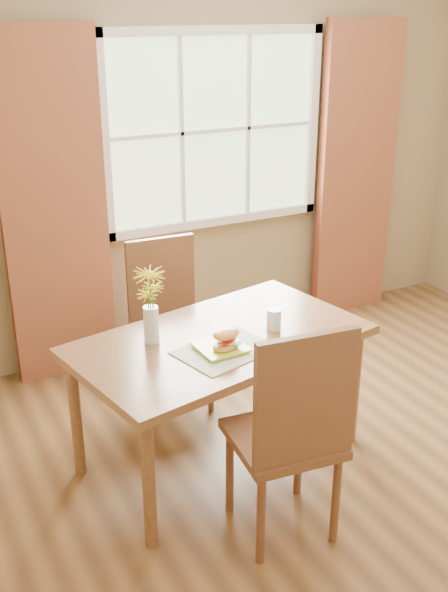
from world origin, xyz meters
TOP-DOWN VIEW (x-y plane):
  - room at (0.00, 0.00)m, footprint 4.24×3.84m
  - window at (0.00, 1.87)m, footprint 1.62×0.06m
  - curtain_left at (-1.15, 1.78)m, footprint 0.65×0.08m
  - curtain_right at (1.15, 1.78)m, footprint 0.65×0.08m
  - dining_table at (-0.68, 0.46)m, footprint 1.62×1.10m
  - chair_near at (-0.69, -0.26)m, footprint 0.50×0.50m
  - chair_far at (-0.68, 1.16)m, footprint 0.45×0.45m
  - placemat at (-0.73, 0.31)m, footprint 0.52×0.43m
  - plate at (-0.75, 0.32)m, footprint 0.24×0.24m
  - croissant_sandwich at (-0.74, 0.28)m, footprint 0.17×0.13m
  - water_glass at (-0.39, 0.41)m, footprint 0.07×0.07m
  - flower_vase at (-1.01, 0.56)m, footprint 0.16×0.16m

SIDE VIEW (x-z plane):
  - chair_far at x=-0.68m, z-range 0.05..1.06m
  - chair_near at x=-0.69m, z-range 0.05..1.14m
  - dining_table at x=-0.68m, z-range 0.29..1.01m
  - placemat at x=-0.73m, z-range 0.72..0.73m
  - plate at x=-0.75m, z-range 0.73..0.74m
  - water_glass at x=-0.39m, z-range 0.72..0.83m
  - croissant_sandwich at x=-0.74m, z-range 0.74..0.85m
  - flower_vase at x=-1.01m, z-range 0.76..1.15m
  - curtain_left at x=-1.15m, z-range 0.00..2.20m
  - curtain_right at x=1.15m, z-range 0.00..2.20m
  - room at x=0.00m, z-range -0.02..2.72m
  - window at x=0.00m, z-range 0.84..2.16m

